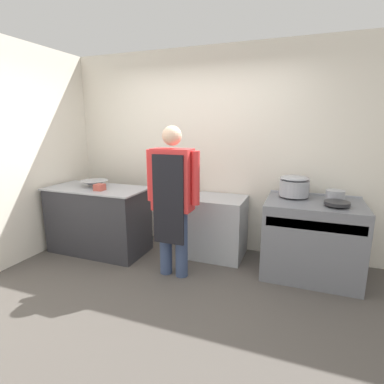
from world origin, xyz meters
name	(u,v)px	position (x,y,z in m)	size (l,w,h in m)	color
ground_plane	(153,303)	(0.00, 0.00, 0.00)	(14.00, 14.00, 0.00)	#4C4742
wall_back	(206,151)	(0.00, 1.63, 1.35)	(8.00, 0.05, 2.70)	silver
wall_left	(57,150)	(-2.02, 1.00, 1.35)	(0.05, 8.00, 2.70)	silver
prep_counter	(99,219)	(-1.28, 0.87, 0.44)	(1.34, 0.67, 0.89)	#2D2D33
stove	(312,239)	(1.43, 1.17, 0.44)	(1.04, 0.77, 0.89)	slate
fridge_unit	(218,227)	(0.29, 1.29, 0.40)	(0.67, 0.59, 0.79)	#A8ADB2
person_cook	(173,194)	(-0.04, 0.59, 0.96)	(0.62, 0.24, 1.70)	#38476B
mixing_bowl	(94,183)	(-1.37, 0.94, 0.93)	(0.37, 0.37, 0.08)	#9EA0A8
plastic_tub	(100,187)	(-1.13, 0.75, 0.93)	(0.12, 0.12, 0.08)	#B24C3F
stock_pot	(294,186)	(1.19, 1.31, 1.01)	(0.34, 0.34, 0.24)	#9EA0A8
saute_pan	(337,203)	(1.64, 1.04, 0.91)	(0.26, 0.26, 0.04)	#262628
sauce_pot	(335,195)	(1.64, 1.31, 0.94)	(0.20, 0.20, 0.10)	#9EA0A8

